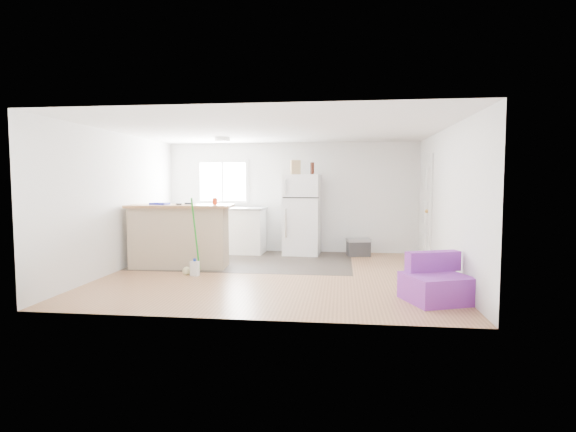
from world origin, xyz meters
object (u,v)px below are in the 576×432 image
object	(u,v)px
cardboard_box	(296,167)
bottle_right	(312,169)
purple_seat	(436,284)
cleaner_jug	(195,268)
cooler	(358,247)
kitchen_cabinets	(215,230)
blue_tray	(160,204)
mop	(189,261)
red_cup	(215,201)
peninsula	(180,236)
bottle_left	(312,168)
refrigerator	(302,215)

from	to	relation	value
cardboard_box	bottle_right	size ratio (longest dim) A/B	1.20
purple_seat	cleaner_jug	size ratio (longest dim) A/B	3.27
cooler	bottle_right	xyz separation A→B (m)	(-0.98, 0.08, 1.64)
kitchen_cabinets	blue_tray	xyz separation A→B (m)	(-0.50, -1.79, 0.65)
cardboard_box	mop	bearing A→B (deg)	-124.66
cooler	purple_seat	bearing A→B (deg)	-86.86
mop	blue_tray	xyz separation A→B (m)	(-0.72, 0.54, 0.92)
red_cup	bottle_right	bearing A→B (deg)	45.62
red_cup	blue_tray	size ratio (longest dim) A/B	0.40
purple_seat	blue_tray	distance (m)	4.90
peninsula	cooler	size ratio (longest dim) A/B	3.58
peninsula	cooler	bearing A→B (deg)	21.89
purple_seat	bottle_right	size ratio (longest dim) A/B	3.80
bottle_left	bottle_right	distance (m)	0.11
kitchen_cabinets	peninsula	xyz separation A→B (m)	(-0.16, -1.74, 0.07)
cardboard_box	bottle_left	bearing A→B (deg)	-10.65
cardboard_box	bottle_left	distance (m)	0.37
peninsula	blue_tray	size ratio (longest dim) A/B	6.34
cleaner_jug	bottle_left	world-z (taller)	bottle_left
cooler	red_cup	world-z (taller)	red_cup
refrigerator	purple_seat	size ratio (longest dim) A/B	1.79
cooler	purple_seat	xyz separation A→B (m)	(0.87, -3.46, 0.04)
peninsula	red_cup	distance (m)	0.90
refrigerator	peninsula	bearing A→B (deg)	-137.17
blue_tray	bottle_right	xyz separation A→B (m)	(2.62, 1.75, 0.67)
kitchen_cabinets	bottle_right	bearing A→B (deg)	1.25
purple_seat	peninsula	bearing A→B (deg)	135.16
refrigerator	mop	xyz separation A→B (m)	(-1.69, -2.30, -0.62)
purple_seat	blue_tray	bearing A→B (deg)	137.32
kitchen_cabinets	blue_tray	bearing A→B (deg)	-103.56
cleaner_jug	mop	bearing A→B (deg)	152.02
cooler	peninsula	bearing A→B (deg)	-164.38
kitchen_cabinets	bottle_left	distance (m)	2.51
red_cup	cooler	bearing A→B (deg)	31.29
refrigerator	cleaner_jug	distance (m)	2.96
bottle_left	bottle_right	bearing A→B (deg)	98.92
refrigerator	cardboard_box	bearing A→B (deg)	-155.83
peninsula	kitchen_cabinets	bearing A→B (deg)	80.05
cooler	red_cup	xyz separation A→B (m)	(-2.61, -1.59, 1.01)
cooler	mop	xyz separation A→B (m)	(-2.88, -2.22, 0.05)
bottle_left	kitchen_cabinets	bearing A→B (deg)	176.08
peninsula	bottle_right	size ratio (longest dim) A/B	7.61
purple_seat	mop	bearing A→B (deg)	140.73
cardboard_box	refrigerator	bearing A→B (deg)	21.02
cleaner_jug	cardboard_box	size ratio (longest dim) A/B	0.97
kitchen_cabinets	bottle_left	bearing A→B (deg)	-1.74
cardboard_box	bottle_left	size ratio (longest dim) A/B	1.20
cooler	cardboard_box	size ratio (longest dim) A/B	1.77
peninsula	bottle_left	distance (m)	3.06
peninsula	cleaner_jug	world-z (taller)	peninsula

